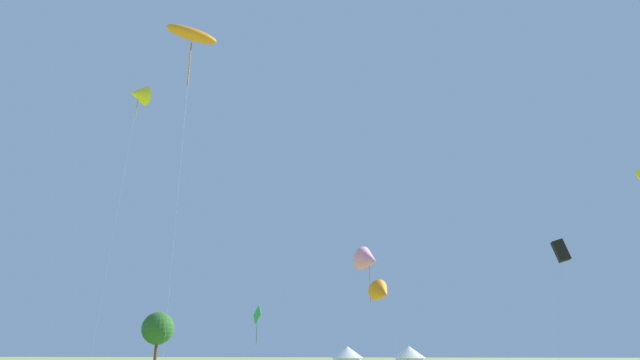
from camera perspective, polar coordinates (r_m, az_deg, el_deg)
The scene contains 9 objects.
kite_orange_parafoil at distance 44.36m, azimuth -13.84°, elevation 15.20°, with size 4.17×3.94×26.82m.
kite_green_diamond at distance 64.30m, azimuth -6.89°, elevation -14.55°, with size 1.48×3.08×7.44m.
kite_black_box at distance 53.65m, azimuth 24.88°, elevation -7.06°, with size 3.09×2.59×12.04m.
kite_orange_delta at distance 57.73m, azimuth 6.85°, elevation -12.16°, with size 3.59×3.60×9.57m.
kite_pink_delta at distance 63.49m, azimuth 5.42°, elevation -8.74°, with size 4.35×4.31×14.26m.
kite_yellow_delta at distance 77.87m, azimuth -19.28°, elevation 8.83°, with size 3.84×3.85×37.78m.
festival_tent_center at distance 72.10m, azimuth 3.02°, elevation -18.69°, with size 4.20×4.20×2.73m.
festival_tent_right at distance 71.77m, azimuth 9.74°, elevation -18.47°, with size 4.23×4.23×2.75m.
tree_distant_left at distance 80.97m, azimuth -17.35°, elevation -15.27°, with size 4.55×4.55×7.50m.
Camera 1 is at (5.52, -5.58, 2.04)m, focal length 29.20 mm.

